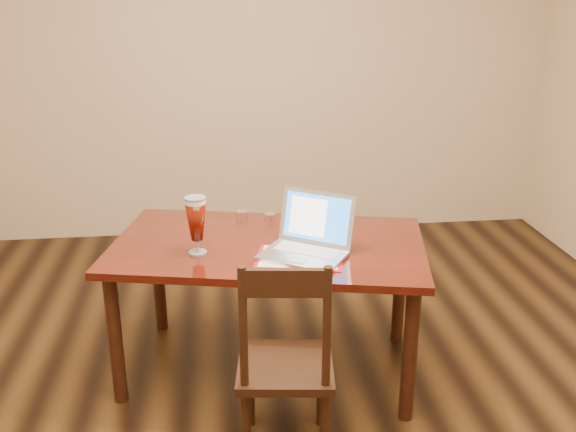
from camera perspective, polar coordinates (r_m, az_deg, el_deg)
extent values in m
cube|color=tan|center=(4.79, -3.52, 14.00)|extent=(4.50, 0.01, 2.70)
cube|color=#4C100A|center=(3.06, -1.77, -2.71)|extent=(1.61, 1.12, 0.04)
cylinder|color=black|center=(3.07, -15.09, -10.54)|extent=(0.06, 0.06, 0.65)
cylinder|color=black|center=(2.90, 10.76, -12.05)|extent=(0.06, 0.06, 0.65)
cylinder|color=black|center=(3.64, -11.44, -5.20)|extent=(0.06, 0.06, 0.65)
cylinder|color=black|center=(3.50, 9.89, -6.14)|extent=(0.06, 0.06, 0.65)
cube|color=#9E0E16|center=(2.88, 1.03, -3.73)|extent=(0.44, 0.35, 0.00)
cube|color=silver|center=(2.88, 1.03, -3.70)|extent=(0.39, 0.31, 0.00)
cube|color=silver|center=(2.88, 1.30, -3.55)|extent=(0.44, 0.40, 0.02)
cube|color=#B2B2B6|center=(2.91, 1.71, -3.03)|extent=(0.31, 0.25, 0.00)
cube|color=#AFAFB3|center=(2.81, 0.70, -3.90)|extent=(0.11, 0.10, 0.00)
cube|color=silver|center=(2.96, 2.59, -0.17)|extent=(0.34, 0.25, 0.24)
cube|color=blue|center=(2.96, 2.55, -0.17)|extent=(0.30, 0.22, 0.20)
cube|color=white|center=(2.97, 1.78, -0.05)|extent=(0.18, 0.14, 0.17)
cylinder|color=silver|center=(2.96, -8.01, -3.24)|extent=(0.08, 0.08, 0.01)
cylinder|color=silver|center=(2.94, -8.05, -2.62)|extent=(0.01, 0.01, 0.06)
cylinder|color=beige|center=(2.87, -8.25, 1.30)|extent=(0.10, 0.10, 0.02)
cylinder|color=silver|center=(2.86, -8.26, 1.57)|extent=(0.10, 0.10, 0.01)
cylinder|color=white|center=(3.36, -4.11, 0.12)|extent=(0.06, 0.06, 0.04)
cylinder|color=white|center=(3.32, -1.58, -0.09)|extent=(0.06, 0.06, 0.04)
cube|color=black|center=(2.66, -0.23, -13.24)|extent=(0.42, 0.41, 0.04)
cylinder|color=black|center=(2.67, -3.76, -18.60)|extent=(0.04, 0.04, 0.37)
cylinder|color=black|center=(2.67, 3.26, -18.62)|extent=(0.04, 0.04, 0.37)
cylinder|color=black|center=(2.90, -3.37, -15.01)|extent=(0.04, 0.04, 0.37)
cylinder|color=black|center=(2.90, 2.96, -15.03)|extent=(0.04, 0.04, 0.37)
cylinder|color=black|center=(2.41, -4.01, -9.84)|extent=(0.03, 0.03, 0.49)
cylinder|color=black|center=(2.40, 3.48, -9.86)|extent=(0.03, 0.03, 0.49)
cube|color=black|center=(2.31, -0.27, -5.97)|extent=(0.31, 0.06, 0.11)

